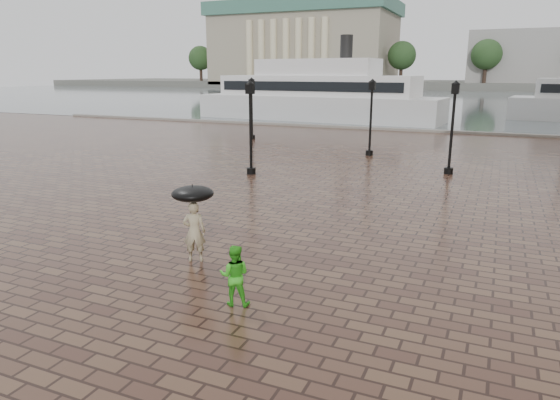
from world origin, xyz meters
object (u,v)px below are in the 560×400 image
object	(u,v)px
adult_pedestrian	(194,232)
street_lamps	(376,118)
ferry_near	(317,95)
child_pedestrian	(235,275)

from	to	relation	value
adult_pedestrian	street_lamps	bearing A→B (deg)	-115.64
street_lamps	adult_pedestrian	distance (m)	18.83
street_lamps	ferry_near	xyz separation A→B (m)	(-11.17, 21.14, 0.23)
adult_pedestrian	child_pedestrian	world-z (taller)	adult_pedestrian
ferry_near	adult_pedestrian	bearing A→B (deg)	-70.32
child_pedestrian	ferry_near	xyz separation A→B (m)	(-12.98, 41.76, 1.88)
adult_pedestrian	child_pedestrian	bearing A→B (deg)	115.88
child_pedestrian	ferry_near	bearing A→B (deg)	-91.29
ferry_near	child_pedestrian	bearing A→B (deg)	-68.13
street_lamps	child_pedestrian	xyz separation A→B (m)	(1.81, -20.61, -1.65)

